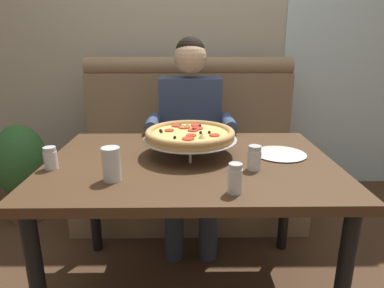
{
  "coord_description": "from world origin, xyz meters",
  "views": [
    {
      "loc": [
        -0.01,
        -1.44,
        1.25
      ],
      "look_at": [
        0.01,
        -0.03,
        0.81
      ],
      "focal_mm": 31.4,
      "sensor_mm": 36.0,
      "label": 1
    }
  ],
  "objects_px": {
    "shaker_pepper_flakes": "(235,181)",
    "drinking_glass": "(112,166)",
    "shaker_parmesan": "(254,160)",
    "diner_main": "(191,128)",
    "booth_bench": "(189,159)",
    "potted_plant": "(22,168)",
    "pizza": "(191,135)",
    "dining_table": "(190,177)",
    "shaker_oregano": "(51,160)",
    "plate_near_left": "(280,153)"
  },
  "relations": [
    {
      "from": "shaker_pepper_flakes",
      "to": "drinking_glass",
      "type": "distance_m",
      "value": 0.48
    },
    {
      "from": "shaker_parmesan",
      "to": "drinking_glass",
      "type": "distance_m",
      "value": 0.58
    },
    {
      "from": "diner_main",
      "to": "shaker_pepper_flakes",
      "type": "height_order",
      "value": "diner_main"
    },
    {
      "from": "booth_bench",
      "to": "potted_plant",
      "type": "bearing_deg",
      "value": -173.0
    },
    {
      "from": "pizza",
      "to": "drinking_glass",
      "type": "bearing_deg",
      "value": -135.59
    },
    {
      "from": "booth_bench",
      "to": "dining_table",
      "type": "distance_m",
      "value": 0.96
    },
    {
      "from": "booth_bench",
      "to": "shaker_parmesan",
      "type": "bearing_deg",
      "value": -75.64
    },
    {
      "from": "booth_bench",
      "to": "potted_plant",
      "type": "xyz_separation_m",
      "value": [
        -1.18,
        -0.14,
        -0.01
      ]
    },
    {
      "from": "booth_bench",
      "to": "shaker_pepper_flakes",
      "type": "relative_size",
      "value": 14.32
    },
    {
      "from": "booth_bench",
      "to": "pizza",
      "type": "relative_size",
      "value": 3.59
    },
    {
      "from": "shaker_oregano",
      "to": "diner_main",
      "type": "bearing_deg",
      "value": 51.86
    },
    {
      "from": "diner_main",
      "to": "pizza",
      "type": "distance_m",
      "value": 0.59
    },
    {
      "from": "potted_plant",
      "to": "pizza",
      "type": "bearing_deg",
      "value": -30.75
    },
    {
      "from": "booth_bench",
      "to": "shaker_parmesan",
      "type": "relative_size",
      "value": 15.22
    },
    {
      "from": "diner_main",
      "to": "shaker_oregano",
      "type": "height_order",
      "value": "diner_main"
    },
    {
      "from": "shaker_oregano",
      "to": "plate_near_left",
      "type": "height_order",
      "value": "shaker_oregano"
    },
    {
      "from": "shaker_pepper_flakes",
      "to": "shaker_oregano",
      "type": "bearing_deg",
      "value": 161.84
    },
    {
      "from": "drinking_glass",
      "to": "plate_near_left",
      "type": "bearing_deg",
      "value": 21.81
    },
    {
      "from": "dining_table",
      "to": "shaker_parmesan",
      "type": "height_order",
      "value": "shaker_parmesan"
    },
    {
      "from": "shaker_parmesan",
      "to": "plate_near_left",
      "type": "distance_m",
      "value": 0.25
    },
    {
      "from": "drinking_glass",
      "to": "pizza",
      "type": "bearing_deg",
      "value": 44.41
    },
    {
      "from": "dining_table",
      "to": "diner_main",
      "type": "xyz_separation_m",
      "value": [
        0.01,
        0.66,
        0.06
      ]
    },
    {
      "from": "shaker_oregano",
      "to": "shaker_pepper_flakes",
      "type": "bearing_deg",
      "value": -18.16
    },
    {
      "from": "booth_bench",
      "to": "plate_near_left",
      "type": "xyz_separation_m",
      "value": [
        0.43,
        -0.86,
        0.34
      ]
    },
    {
      "from": "drinking_glass",
      "to": "potted_plant",
      "type": "height_order",
      "value": "drinking_glass"
    },
    {
      "from": "plate_near_left",
      "to": "shaker_parmesan",
      "type": "bearing_deg",
      "value": -130.65
    },
    {
      "from": "booth_bench",
      "to": "diner_main",
      "type": "height_order",
      "value": "diner_main"
    },
    {
      "from": "dining_table",
      "to": "potted_plant",
      "type": "distance_m",
      "value": 1.44
    },
    {
      "from": "booth_bench",
      "to": "potted_plant",
      "type": "distance_m",
      "value": 1.19
    },
    {
      "from": "dining_table",
      "to": "shaker_pepper_flakes",
      "type": "xyz_separation_m",
      "value": [
        0.16,
        -0.35,
        0.13
      ]
    },
    {
      "from": "shaker_parmesan",
      "to": "drinking_glass",
      "type": "height_order",
      "value": "drinking_glass"
    },
    {
      "from": "dining_table",
      "to": "drinking_glass",
      "type": "distance_m",
      "value": 0.41
    },
    {
      "from": "booth_bench",
      "to": "diner_main",
      "type": "bearing_deg",
      "value": -88.34
    },
    {
      "from": "dining_table",
      "to": "plate_near_left",
      "type": "relative_size",
      "value": 5.26
    },
    {
      "from": "shaker_parmesan",
      "to": "diner_main",
      "type": "bearing_deg",
      "value": 108.45
    },
    {
      "from": "pizza",
      "to": "plate_near_left",
      "type": "xyz_separation_m",
      "value": [
        0.43,
        -0.01,
        -0.09
      ]
    },
    {
      "from": "shaker_pepper_flakes",
      "to": "potted_plant",
      "type": "relative_size",
      "value": 0.16
    },
    {
      "from": "dining_table",
      "to": "shaker_oregano",
      "type": "xyz_separation_m",
      "value": [
        -0.59,
        -0.1,
        0.12
      ]
    },
    {
      "from": "booth_bench",
      "to": "shaker_oregano",
      "type": "height_order",
      "value": "booth_bench"
    },
    {
      "from": "shaker_oregano",
      "to": "dining_table",
      "type": "bearing_deg",
      "value": 9.79
    },
    {
      "from": "shaker_oregano",
      "to": "plate_near_left",
      "type": "bearing_deg",
      "value": 9.42
    },
    {
      "from": "diner_main",
      "to": "shaker_parmesan",
      "type": "height_order",
      "value": "diner_main"
    },
    {
      "from": "dining_table",
      "to": "drinking_glass",
      "type": "xyz_separation_m",
      "value": [
        -0.3,
        -0.23,
        0.14
      ]
    },
    {
      "from": "shaker_pepper_flakes",
      "to": "potted_plant",
      "type": "bearing_deg",
      "value": 139.89
    },
    {
      "from": "dining_table",
      "to": "shaker_pepper_flakes",
      "type": "distance_m",
      "value": 0.4
    },
    {
      "from": "shaker_pepper_flakes",
      "to": "plate_near_left",
      "type": "distance_m",
      "value": 0.5
    },
    {
      "from": "pizza",
      "to": "shaker_oregano",
      "type": "distance_m",
      "value": 0.62
    },
    {
      "from": "shaker_oregano",
      "to": "drinking_glass",
      "type": "xyz_separation_m",
      "value": [
        0.28,
        -0.12,
        0.02
      ]
    },
    {
      "from": "shaker_oregano",
      "to": "shaker_pepper_flakes",
      "type": "xyz_separation_m",
      "value": [
        0.74,
        -0.24,
        0.01
      ]
    },
    {
      "from": "pizza",
      "to": "potted_plant",
      "type": "xyz_separation_m",
      "value": [
        -1.18,
        0.7,
        -0.44
      ]
    }
  ]
}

